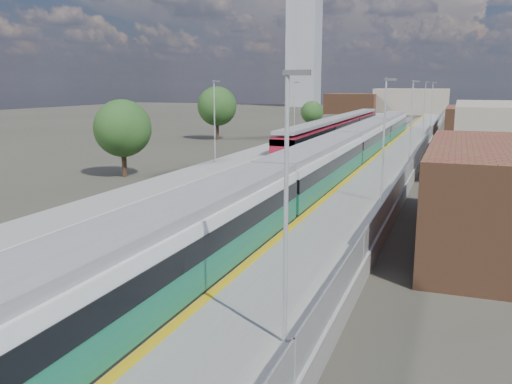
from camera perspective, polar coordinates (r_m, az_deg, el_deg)
The scene contains 11 objects.
ground at distance 62.96m, azimuth 10.38°, elevation 3.64°, with size 320.00×320.00×0.00m, color #47443A.
ballast_bed at distance 65.81m, azimuth 8.83°, elevation 4.04°, with size 10.50×155.00×0.06m, color #565451.
tracks at distance 67.32m, azimuth 9.63°, elevation 4.24°, with size 8.96×160.00×0.17m.
platform_right at distance 64.67m, azimuth 15.41°, elevation 4.10°, with size 4.70×155.00×8.52m.
platform_left at distance 67.41m, azimuth 3.16°, elevation 4.74°, with size 4.30×155.00×8.52m.
buildings at distance 152.87m, azimuth 9.69°, elevation 12.05°, with size 72.00×185.50×40.00m.
green_train at distance 49.25m, azimuth 9.42°, elevation 4.34°, with size 3.01×83.83×3.32m.
red_train at distance 80.68m, azimuth 8.75°, elevation 6.78°, with size 2.72×55.17×3.43m.
tree_a at distance 49.52m, azimuth -13.87°, elevation 6.52°, with size 5.08×5.08×6.88m.
tree_b at distance 81.51m, azimuth -4.12°, elevation 8.99°, with size 5.82×5.82×7.89m.
tree_c at distance 96.56m, azimuth 5.92°, elevation 8.34°, with size 3.93×3.93×5.33m.
Camera 1 is at (10.76, -11.50, 8.12)m, focal length 38.00 mm.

